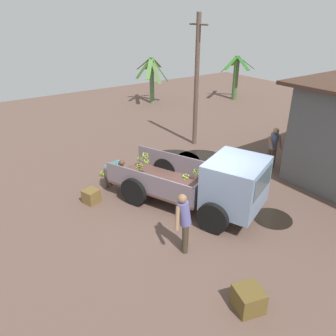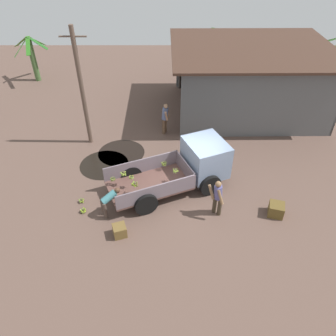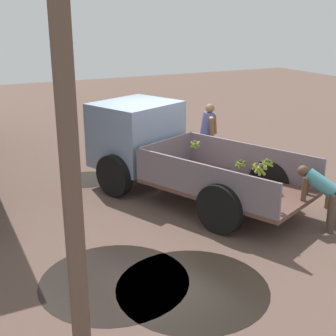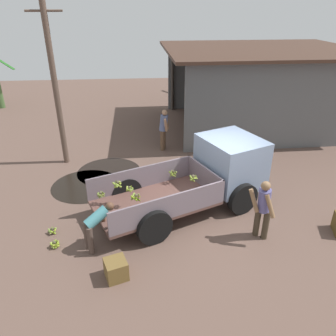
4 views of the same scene
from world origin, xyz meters
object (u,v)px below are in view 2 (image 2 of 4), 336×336
object	(u,v)px
person_worker_loading	(109,200)
wooden_crate_1	(276,209)
person_bystander_near_shed	(165,117)
person_foreground_visitor	(218,196)
cargo_truck	(193,164)
wooden_crate_0	(120,231)
banana_bunch_on_ground_1	(81,200)
utility_pole	(82,89)
banana_bunch_on_ground_0	(83,210)

from	to	relation	value
person_worker_loading	wooden_crate_1	bearing A→B (deg)	-30.65
person_bystander_near_shed	wooden_crate_1	bearing A→B (deg)	-34.26
person_foreground_visitor	person_bystander_near_shed	world-z (taller)	person_bystander_near_shed
cargo_truck	person_bystander_near_shed	xyz separation A→B (m)	(-1.14, 3.91, -0.08)
wooden_crate_0	banana_bunch_on_ground_1	bearing A→B (deg)	135.98
cargo_truck	utility_pole	size ratio (longest dim) A/B	0.92
person_bystander_near_shed	wooden_crate_0	bearing A→B (deg)	-83.08
utility_pole	cargo_truck	bearing A→B (deg)	-32.55
utility_pole	wooden_crate_0	bearing A→B (deg)	-70.25
cargo_truck	banana_bunch_on_ground_1	xyz separation A→B (m)	(-4.39, -1.20, -0.88)
person_bystander_near_shed	banana_bunch_on_ground_0	world-z (taller)	person_bystander_near_shed
person_worker_loading	person_bystander_near_shed	world-z (taller)	person_bystander_near_shed
person_foreground_visitor	banana_bunch_on_ground_1	xyz separation A→B (m)	(-5.17, 0.61, -0.79)
cargo_truck	person_bystander_near_shed	world-z (taller)	cargo_truck
person_foreground_visitor	wooden_crate_1	world-z (taller)	person_foreground_visitor
banana_bunch_on_ground_0	wooden_crate_1	size ratio (longest dim) A/B	0.45
person_foreground_visitor	person_bystander_near_shed	size ratio (longest dim) A/B	0.99
utility_pole	wooden_crate_0	xyz separation A→B (m)	(2.12, -5.91, -2.58)
banana_bunch_on_ground_1	person_worker_loading	bearing A→B (deg)	-26.49
utility_pole	banana_bunch_on_ground_0	world-z (taller)	utility_pole
cargo_truck	person_worker_loading	size ratio (longest dim) A/B	4.54
utility_pole	person_foreground_visitor	world-z (taller)	utility_pole
person_worker_loading	banana_bunch_on_ground_1	distance (m)	1.49
person_bystander_near_shed	banana_bunch_on_ground_1	xyz separation A→B (m)	(-3.24, -5.11, -0.80)
person_worker_loading	wooden_crate_0	size ratio (longest dim) A/B	2.51
person_bystander_near_shed	wooden_crate_0	distance (m)	6.96
person_bystander_near_shed	wooden_crate_1	world-z (taller)	person_bystander_near_shed
cargo_truck	person_foreground_visitor	xyz separation A→B (m)	(0.79, -1.81, -0.08)
cargo_truck	wooden_crate_0	world-z (taller)	cargo_truck
wooden_crate_0	banana_bunch_on_ground_0	bearing A→B (deg)	144.27
person_foreground_visitor	banana_bunch_on_ground_1	distance (m)	5.27
banana_bunch_on_ground_0	wooden_crate_0	xyz separation A→B (m)	(1.52, -1.09, 0.12)
wooden_crate_0	wooden_crate_1	world-z (taller)	wooden_crate_1
utility_pole	person_bystander_near_shed	xyz separation A→B (m)	(3.67, 0.84, -1.90)
person_bystander_near_shed	banana_bunch_on_ground_0	bearing A→B (deg)	-98.65
utility_pole	banana_bunch_on_ground_0	size ratio (longest dim) A/B	22.21
person_bystander_near_shed	utility_pole	bearing A→B (deg)	-147.28
cargo_truck	banana_bunch_on_ground_0	distance (m)	4.64
utility_pole	wooden_crate_1	world-z (taller)	utility_pole
cargo_truck	banana_bunch_on_ground_1	distance (m)	4.63
cargo_truck	wooden_crate_0	bearing A→B (deg)	-156.55
person_foreground_visitor	banana_bunch_on_ground_0	xyz separation A→B (m)	(-5.00, 0.07, -0.80)
person_worker_loading	wooden_crate_0	world-z (taller)	person_worker_loading
wooden_crate_0	person_bystander_near_shed	bearing A→B (deg)	77.09
banana_bunch_on_ground_1	person_bystander_near_shed	bearing A→B (deg)	57.60
person_worker_loading	banana_bunch_on_ground_0	distance (m)	1.21
banana_bunch_on_ground_0	wooden_crate_0	size ratio (longest dim) A/B	0.56
person_foreground_visitor	banana_bunch_on_ground_0	world-z (taller)	person_foreground_visitor
person_worker_loading	wooden_crate_1	distance (m)	6.20
cargo_truck	person_bystander_near_shed	bearing A→B (deg)	83.25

